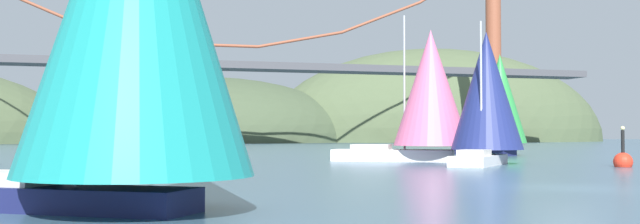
{
  "coord_description": "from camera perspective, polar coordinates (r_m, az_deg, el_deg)",
  "views": [
    {
      "loc": [
        -15.7,
        -22.19,
        1.97
      ],
      "look_at": [
        0.0,
        32.07,
        3.66
      ],
      "focal_mm": 39.92,
      "sensor_mm": 36.0,
      "label": 1
    }
  ],
  "objects": [
    {
      "name": "sailboat_green_sail",
      "position": [
        65.26,
        14.17,
        0.84
      ],
      "size": [
        5.72,
        7.95,
        9.44
      ],
      "color": "#191E4C",
      "rests_on": "ground_plane"
    },
    {
      "name": "ground_plane",
      "position": [
        27.26,
        19.19,
        -5.77
      ],
      "size": [
        360.0,
        360.0,
        0.0
      ],
      "primitive_type": "plane",
      "color": "#426075"
    },
    {
      "name": "sailboat_navy_sail",
      "position": [
        46.84,
        13.17,
        1.39
      ],
      "size": [
        7.78,
        8.1,
        9.01
      ],
      "color": "white",
      "rests_on": "ground_plane"
    },
    {
      "name": "headland_right",
      "position": [
        174.48,
        9.58,
        -2.34
      ],
      "size": [
        86.77,
        44.0,
        44.85
      ],
      "primitive_type": "ellipsoid",
      "color": "#4C5B3D",
      "rests_on": "ground_plane"
    },
    {
      "name": "channel_buoy",
      "position": [
        45.17,
        23.12,
        -3.61
      ],
      "size": [
        1.1,
        1.1,
        2.64
      ],
      "color": "red",
      "rests_on": "ground_plane"
    },
    {
      "name": "headland_center",
      "position": [
        158.56,
        -8.64,
        -2.41
      ],
      "size": [
        67.48,
        44.0,
        28.62
      ],
      "primitive_type": "ellipsoid",
      "color": "#425138",
      "rests_on": "ground_plane"
    },
    {
      "name": "sailboat_pink_spinnaker",
      "position": [
        50.46,
        8.62,
        1.52
      ],
      "size": [
        10.25,
        8.29,
        10.34
      ],
      "color": "white",
      "rests_on": "ground_plane"
    },
    {
      "name": "suspension_bridge",
      "position": [
        118.93,
        -8.48,
        4.47
      ],
      "size": [
        139.43,
        6.0,
        34.76
      ],
      "color": "brown",
      "rests_on": "ground_plane"
    }
  ]
}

